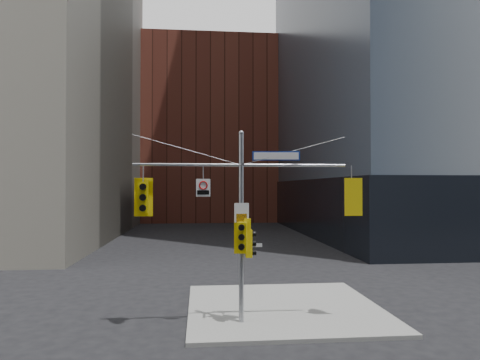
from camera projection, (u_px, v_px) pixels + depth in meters
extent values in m
plane|color=black|center=(247.00, 346.00, 13.91)|extent=(160.00, 160.00, 0.00)
cube|color=gray|center=(284.00, 307.00, 18.08)|extent=(8.00, 8.00, 0.15)
cube|color=black|center=(461.00, 206.00, 48.46)|extent=(36.40, 36.40, 6.00)
cube|color=brown|center=(209.00, 135.00, 71.89)|extent=(26.00, 20.00, 28.00)
cylinder|color=gray|center=(241.00, 229.00, 15.97)|extent=(0.18, 0.18, 7.20)
sphere|color=gray|center=(241.00, 133.00, 16.03)|extent=(0.20, 0.20, 0.20)
cylinder|color=gray|center=(188.00, 165.00, 15.82)|extent=(4.00, 0.11, 0.11)
cylinder|color=gray|center=(294.00, 165.00, 16.20)|extent=(4.00, 0.11, 0.11)
cylinder|color=gray|center=(242.00, 165.00, 15.66)|extent=(0.10, 0.70, 0.10)
cylinder|color=gray|center=(188.00, 150.00, 15.83)|extent=(4.00, 0.02, 1.12)
cylinder|color=gray|center=(294.00, 151.00, 16.21)|extent=(4.00, 0.02, 1.12)
cube|color=yellow|center=(143.00, 197.00, 15.65)|extent=(0.39, 0.29, 1.15)
cube|color=yellow|center=(144.00, 197.00, 15.84)|extent=(0.68, 0.09, 1.43)
cylinder|color=black|center=(143.00, 187.00, 15.43)|extent=(0.25, 0.19, 0.24)
cylinder|color=black|center=(143.00, 187.00, 15.52)|extent=(0.21, 0.03, 0.21)
cylinder|color=black|center=(143.00, 197.00, 15.43)|extent=(0.25, 0.19, 0.24)
cylinder|color=black|center=(143.00, 197.00, 15.51)|extent=(0.21, 0.03, 0.21)
cylinder|color=black|center=(143.00, 208.00, 15.42)|extent=(0.25, 0.19, 0.24)
cylinder|color=black|center=(143.00, 208.00, 15.51)|extent=(0.21, 0.03, 0.21)
cube|color=yellow|center=(352.00, 197.00, 16.39)|extent=(0.38, 0.27, 1.16)
cube|color=yellow|center=(353.00, 197.00, 16.19)|extent=(0.68, 0.05, 1.44)
cylinder|color=black|center=(349.00, 187.00, 16.62)|extent=(0.24, 0.18, 0.24)
cylinder|color=black|center=(350.00, 187.00, 16.53)|extent=(0.21, 0.02, 0.21)
cylinder|color=black|center=(350.00, 197.00, 16.61)|extent=(0.24, 0.18, 0.24)
cylinder|color=black|center=(350.00, 197.00, 16.52)|extent=(0.21, 0.02, 0.21)
cylinder|color=black|center=(350.00, 207.00, 16.60)|extent=(0.24, 0.18, 0.24)
cylinder|color=#0CE559|center=(350.00, 207.00, 16.51)|extent=(0.21, 0.02, 0.21)
cube|color=yellow|center=(249.00, 243.00, 15.98)|extent=(0.24, 0.33, 1.03)
cylinder|color=black|center=(254.00, 234.00, 16.01)|extent=(0.16, 0.22, 0.22)
cylinder|color=black|center=(252.00, 234.00, 16.00)|extent=(0.02, 0.19, 0.19)
cylinder|color=black|center=(254.00, 243.00, 16.00)|extent=(0.16, 0.22, 0.22)
cylinder|color=black|center=(252.00, 243.00, 15.99)|extent=(0.02, 0.19, 0.19)
cylinder|color=black|center=(254.00, 252.00, 16.00)|extent=(0.16, 0.22, 0.22)
cylinder|color=black|center=(252.00, 252.00, 15.99)|extent=(0.02, 0.19, 0.19)
cube|color=yellow|center=(242.00, 237.00, 15.68)|extent=(0.38, 0.30, 1.06)
cube|color=yellow|center=(242.00, 236.00, 15.86)|extent=(0.62, 0.16, 1.31)
cylinder|color=black|center=(242.00, 227.00, 15.49)|extent=(0.25, 0.20, 0.22)
cylinder|color=black|center=(242.00, 227.00, 15.57)|extent=(0.19, 0.06, 0.19)
cylinder|color=black|center=(242.00, 237.00, 15.48)|extent=(0.25, 0.20, 0.22)
cylinder|color=black|center=(242.00, 237.00, 15.56)|extent=(0.19, 0.06, 0.19)
cylinder|color=black|center=(242.00, 247.00, 15.48)|extent=(0.25, 0.20, 0.22)
cylinder|color=black|center=(242.00, 247.00, 15.56)|extent=(0.19, 0.06, 0.19)
cube|color=navy|center=(276.00, 156.00, 16.14)|extent=(1.80, 0.19, 0.35)
cube|color=silver|center=(276.00, 156.00, 16.11)|extent=(1.69, 0.15, 0.27)
cube|color=silver|center=(203.00, 188.00, 15.84)|extent=(0.53, 0.04, 0.66)
torus|color=#B20A0A|center=(203.00, 185.00, 15.82)|extent=(0.33, 0.05, 0.33)
cube|color=black|center=(203.00, 192.00, 15.82)|extent=(0.44, 0.02, 0.16)
cube|color=silver|center=(242.00, 213.00, 15.86)|extent=(0.55, 0.09, 0.72)
cube|color=#D88C00|center=(242.00, 218.00, 15.83)|extent=(0.40, 0.06, 0.32)
cube|color=silver|center=(253.00, 245.00, 16.00)|extent=(0.68, 0.07, 0.14)
cube|color=#145926|center=(240.00, 250.00, 16.40)|extent=(0.10, 0.78, 0.16)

